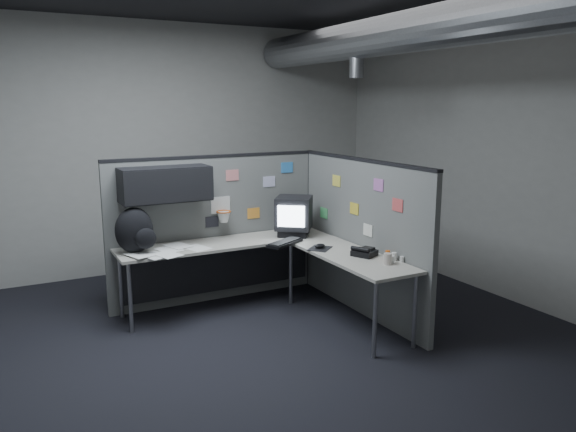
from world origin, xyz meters
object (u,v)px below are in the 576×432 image
desk (258,256)px  phone (364,252)px  monitor (294,215)px  keyboard (285,243)px  backpack (135,231)px

desk → phone: bearing=-50.2°
monitor → keyboard: 0.49m
backpack → monitor: bearing=-12.0°
monitor → backpack: backpack is taller
desk → backpack: size_ratio=5.08×
phone → backpack: bearing=134.0°
backpack → phone: bearing=-41.3°
desk → phone: 1.14m
keyboard → backpack: bearing=-176.8°
desk → backpack: (-1.20, 0.26, 0.34)m
monitor → keyboard: monitor is taller
phone → backpack: (-1.92, 1.13, 0.19)m
desk → monitor: monitor is taller
keyboard → backpack: size_ratio=1.04×
desk → keyboard: 0.31m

